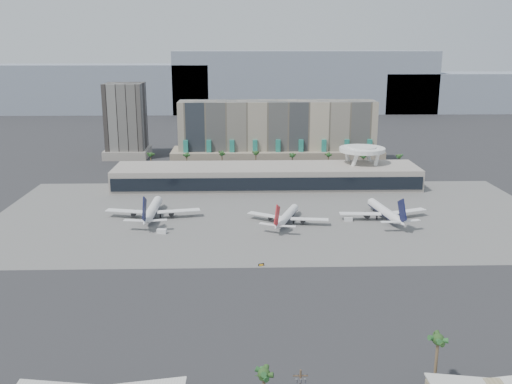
{
  "coord_description": "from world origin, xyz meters",
  "views": [
    {
      "loc": [
        -14.39,
        -202.7,
        79.04
      ],
      "look_at": [
        -7.74,
        40.0,
        15.32
      ],
      "focal_mm": 40.0,
      "sensor_mm": 36.0,
      "label": 1
    }
  ],
  "objects_px": {
    "airliner_centre": "(287,216)",
    "service_vehicle_a": "(162,231)",
    "service_vehicle_b": "(348,219)",
    "airliner_left": "(152,210)",
    "airliner_right": "(385,212)",
    "taxiway_sign": "(261,265)"
  },
  "relations": [
    {
      "from": "airliner_right",
      "to": "taxiway_sign",
      "type": "bearing_deg",
      "value": -145.53
    },
    {
      "from": "airliner_centre",
      "to": "service_vehicle_a",
      "type": "height_order",
      "value": "airliner_centre"
    },
    {
      "from": "taxiway_sign",
      "to": "airliner_left",
      "type": "bearing_deg",
      "value": 109.05
    },
    {
      "from": "airliner_left",
      "to": "service_vehicle_b",
      "type": "height_order",
      "value": "airliner_left"
    },
    {
      "from": "airliner_centre",
      "to": "service_vehicle_a",
      "type": "distance_m",
      "value": 55.95
    },
    {
      "from": "airliner_centre",
      "to": "taxiway_sign",
      "type": "distance_m",
      "value": 52.13
    },
    {
      "from": "airliner_centre",
      "to": "service_vehicle_a",
      "type": "bearing_deg",
      "value": -147.77
    },
    {
      "from": "airliner_centre",
      "to": "airliner_left",
      "type": "bearing_deg",
      "value": -169.52
    },
    {
      "from": "service_vehicle_a",
      "to": "taxiway_sign",
      "type": "xyz_separation_m",
      "value": [
        41.19,
        -37.87,
        -0.5
      ]
    },
    {
      "from": "airliner_right",
      "to": "service_vehicle_b",
      "type": "bearing_deg",
      "value": 179.2
    },
    {
      "from": "service_vehicle_a",
      "to": "service_vehicle_b",
      "type": "distance_m",
      "value": 84.26
    },
    {
      "from": "service_vehicle_a",
      "to": "taxiway_sign",
      "type": "relative_size",
      "value": 1.89
    },
    {
      "from": "service_vehicle_a",
      "to": "airliner_left",
      "type": "bearing_deg",
      "value": 118.47
    },
    {
      "from": "airliner_centre",
      "to": "airliner_right",
      "type": "distance_m",
      "value": 45.88
    },
    {
      "from": "airliner_left",
      "to": "taxiway_sign",
      "type": "xyz_separation_m",
      "value": [
        48.38,
        -59.97,
        -3.49
      ]
    },
    {
      "from": "airliner_left",
      "to": "airliner_centre",
      "type": "bearing_deg",
      "value": -8.06
    },
    {
      "from": "service_vehicle_a",
      "to": "service_vehicle_b",
      "type": "xyz_separation_m",
      "value": [
        82.93,
        14.97,
        -0.02
      ]
    },
    {
      "from": "service_vehicle_a",
      "to": "service_vehicle_b",
      "type": "bearing_deg",
      "value": 20.68
    },
    {
      "from": "airliner_left",
      "to": "taxiway_sign",
      "type": "bearing_deg",
      "value": -50.28
    },
    {
      "from": "airliner_right",
      "to": "service_vehicle_b",
      "type": "height_order",
      "value": "airliner_right"
    },
    {
      "from": "airliner_centre",
      "to": "service_vehicle_b",
      "type": "distance_m",
      "value": 28.64
    },
    {
      "from": "airliner_right",
      "to": "service_vehicle_a",
      "type": "height_order",
      "value": "airliner_right"
    }
  ]
}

